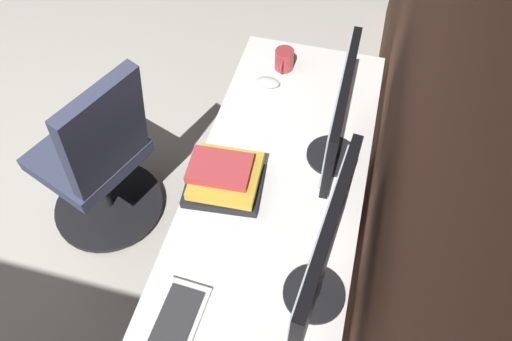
{
  "coord_description": "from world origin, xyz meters",
  "views": [
    {
      "loc": [
        0.85,
        2.08,
        2.22
      ],
      "look_at": [
        -0.08,
        1.84,
        0.95
      ],
      "focal_mm": 34.46,
      "sensor_mm": 36.0,
      "label": 1
    }
  ],
  "objects_px": {
    "book_stack_near": "(224,178)",
    "monitor_secondary": "(322,255)",
    "monitor_primary": "(340,115)",
    "office_chair": "(99,163)",
    "coffee_mug": "(284,60)",
    "drawer_pedestal": "(285,216)",
    "mouse_main": "(268,82)"
  },
  "relations": [
    {
      "from": "book_stack_near",
      "to": "monitor_secondary",
      "type": "bearing_deg",
      "value": 49.97
    },
    {
      "from": "monitor_primary",
      "to": "office_chair",
      "type": "distance_m",
      "value": 1.14
    },
    {
      "from": "monitor_secondary",
      "to": "coffee_mug",
      "type": "distance_m",
      "value": 1.1
    },
    {
      "from": "monitor_primary",
      "to": "book_stack_near",
      "type": "relative_size",
      "value": 1.88
    },
    {
      "from": "book_stack_near",
      "to": "coffee_mug",
      "type": "height_order",
      "value": "book_stack_near"
    },
    {
      "from": "monitor_primary",
      "to": "coffee_mug",
      "type": "relative_size",
      "value": 4.52
    },
    {
      "from": "office_chair",
      "to": "book_stack_near",
      "type": "bearing_deg",
      "value": 76.01
    },
    {
      "from": "monitor_primary",
      "to": "office_chair",
      "type": "bearing_deg",
      "value": -85.59
    },
    {
      "from": "book_stack_near",
      "to": "coffee_mug",
      "type": "xyz_separation_m",
      "value": [
        -0.69,
        0.07,
        -0.01
      ]
    },
    {
      "from": "book_stack_near",
      "to": "office_chair",
      "type": "xyz_separation_m",
      "value": [
        -0.17,
        -0.66,
        -0.33
      ]
    },
    {
      "from": "book_stack_near",
      "to": "monitor_primary",
      "type": "bearing_deg",
      "value": 124.3
    },
    {
      "from": "coffee_mug",
      "to": "office_chair",
      "type": "height_order",
      "value": "office_chair"
    },
    {
      "from": "drawer_pedestal",
      "to": "book_stack_near",
      "type": "xyz_separation_m",
      "value": [
        0.17,
        -0.21,
        0.44
      ]
    },
    {
      "from": "coffee_mug",
      "to": "office_chair",
      "type": "distance_m",
      "value": 0.96
    },
    {
      "from": "book_stack_near",
      "to": "office_chair",
      "type": "distance_m",
      "value": 0.76
    },
    {
      "from": "mouse_main",
      "to": "office_chair",
      "type": "distance_m",
      "value": 0.85
    },
    {
      "from": "monitor_secondary",
      "to": "mouse_main",
      "type": "height_order",
      "value": "monitor_secondary"
    },
    {
      "from": "monitor_secondary",
      "to": "book_stack_near",
      "type": "distance_m",
      "value": 0.56
    },
    {
      "from": "monitor_primary",
      "to": "monitor_secondary",
      "type": "relative_size",
      "value": 0.99
    },
    {
      "from": "drawer_pedestal",
      "to": "office_chair",
      "type": "distance_m",
      "value": 0.88
    },
    {
      "from": "mouse_main",
      "to": "book_stack_near",
      "type": "distance_m",
      "value": 0.57
    },
    {
      "from": "drawer_pedestal",
      "to": "monitor_secondary",
      "type": "height_order",
      "value": "monitor_secondary"
    },
    {
      "from": "monitor_secondary",
      "to": "mouse_main",
      "type": "distance_m",
      "value": 1.0
    },
    {
      "from": "mouse_main",
      "to": "office_chair",
      "type": "height_order",
      "value": "office_chair"
    },
    {
      "from": "monitor_secondary",
      "to": "coffee_mug",
      "type": "relative_size",
      "value": 4.56
    },
    {
      "from": "monitor_secondary",
      "to": "office_chair",
      "type": "distance_m",
      "value": 1.29
    },
    {
      "from": "mouse_main",
      "to": "monitor_primary",
      "type": "bearing_deg",
      "value": 45.7
    },
    {
      "from": "drawer_pedestal",
      "to": "book_stack_near",
      "type": "relative_size",
      "value": 2.34
    },
    {
      "from": "drawer_pedestal",
      "to": "monitor_primary",
      "type": "distance_m",
      "value": 0.64
    },
    {
      "from": "monitor_primary",
      "to": "book_stack_near",
      "type": "height_order",
      "value": "monitor_primary"
    },
    {
      "from": "mouse_main",
      "to": "book_stack_near",
      "type": "bearing_deg",
      "value": -2.43
    },
    {
      "from": "monitor_primary",
      "to": "mouse_main",
      "type": "distance_m",
      "value": 0.51
    }
  ]
}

